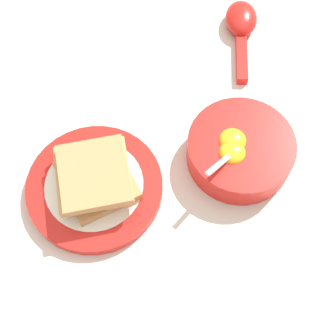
% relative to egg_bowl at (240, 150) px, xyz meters
% --- Properties ---
extents(ground_plane, '(3.00, 3.00, 0.00)m').
position_rel_egg_bowl_xyz_m(ground_plane, '(-0.10, 0.02, -0.02)').
color(ground_plane, beige).
extents(egg_bowl, '(0.15, 0.16, 0.07)m').
position_rel_egg_bowl_xyz_m(egg_bowl, '(0.00, 0.00, 0.00)').
color(egg_bowl, red).
rests_on(egg_bowl, ground_plane).
extents(toast_plate, '(0.19, 0.19, 0.02)m').
position_rel_egg_bowl_xyz_m(toast_plate, '(-0.09, -0.19, -0.02)').
color(toast_plate, red).
rests_on(toast_plate, ground_plane).
extents(toast_sandwich, '(0.14, 0.13, 0.04)m').
position_rel_egg_bowl_xyz_m(toast_sandwich, '(-0.09, -0.18, 0.02)').
color(toast_sandwich, tan).
rests_on(toast_sandwich, toast_plate).
extents(soup_spoon, '(0.14, 0.13, 0.03)m').
position_rel_egg_bowl_xyz_m(soup_spoon, '(-0.17, 0.17, -0.01)').
color(soup_spoon, red).
rests_on(soup_spoon, ground_plane).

